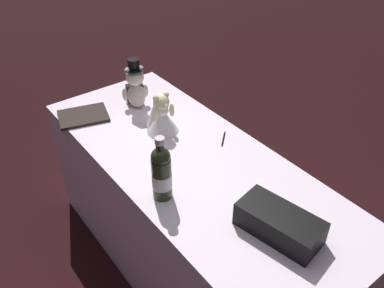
% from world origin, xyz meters
% --- Properties ---
extents(ground_plane, '(12.00, 12.00, 0.00)m').
position_xyz_m(ground_plane, '(0.00, 0.00, 0.00)').
color(ground_plane, black).
extents(reception_table, '(1.86, 0.74, 0.78)m').
position_xyz_m(reception_table, '(0.00, 0.00, 0.39)').
color(reception_table, white).
rests_on(reception_table, ground_plane).
extents(teddy_bear_groom, '(0.14, 0.15, 0.30)m').
position_xyz_m(teddy_bear_groom, '(0.61, -0.06, 0.91)').
color(teddy_bear_groom, beige).
rests_on(teddy_bear_groom, reception_table).
extents(teddy_bear_bride, '(0.20, 0.17, 0.23)m').
position_xyz_m(teddy_bear_bride, '(0.31, -0.03, 0.88)').
color(teddy_bear_bride, white).
rests_on(teddy_bear_bride, reception_table).
extents(champagne_bottle, '(0.09, 0.09, 0.31)m').
position_xyz_m(champagne_bottle, '(-0.12, 0.25, 0.92)').
color(champagne_bottle, '#28321A').
rests_on(champagne_bottle, reception_table).
extents(signing_pen, '(0.09, 0.10, 0.01)m').
position_xyz_m(signing_pen, '(0.04, -0.23, 0.79)').
color(signing_pen, black).
rests_on(signing_pen, reception_table).
extents(gift_case_black, '(0.36, 0.22, 0.11)m').
position_xyz_m(gift_case_black, '(-0.57, 0.01, 0.84)').
color(gift_case_black, black).
rests_on(gift_case_black, reception_table).
extents(guestbook, '(0.27, 0.31, 0.02)m').
position_xyz_m(guestbook, '(0.68, 0.25, 0.79)').
color(guestbook, black).
rests_on(guestbook, reception_table).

